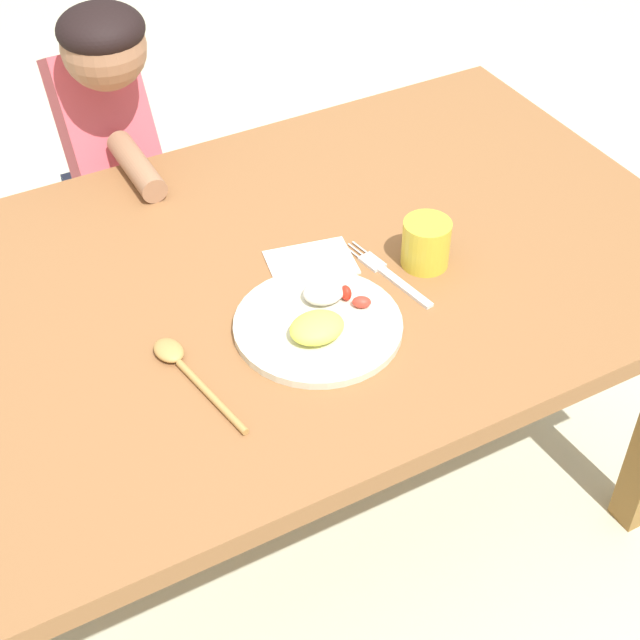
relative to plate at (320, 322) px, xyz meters
The scene contains 8 objects.
ground_plane 0.69m from the plate, 91.26° to the left, with size 8.00×8.00×0.00m, color beige.
dining_table 0.18m from the plate, 91.26° to the left, with size 1.48×0.89×0.66m.
plate is the anchor object (origin of this frame).
fork 0.17m from the plate, 19.32° to the left, with size 0.05×0.21×0.01m.
spoon 0.23m from the plate, behind, with size 0.06×0.23×0.02m.
drinking_cup 0.24m from the plate, 14.09° to the left, with size 0.08×0.08×0.08m, color gold.
person 0.75m from the plate, 97.90° to the left, with size 0.17×0.41×0.96m.
napkin 0.16m from the plate, 66.49° to the left, with size 0.14×0.10×0.00m, color white.
Camera 1 is at (-0.52, -1.12, 1.68)m, focal length 53.61 mm.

